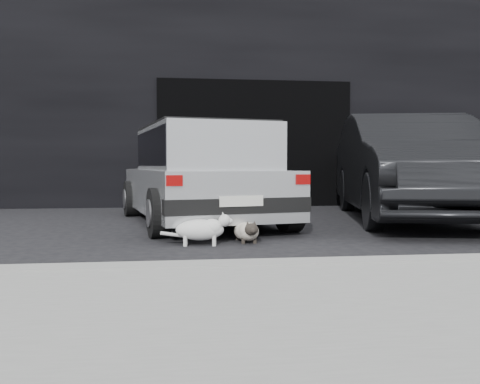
{
  "coord_description": "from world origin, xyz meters",
  "views": [
    {
      "loc": [
        -0.62,
        -6.4,
        0.86
      ],
      "look_at": [
        0.12,
        -0.52,
        0.54
      ],
      "focal_mm": 38.0,
      "sensor_mm": 36.0,
      "label": 1
    }
  ],
  "objects": [
    {
      "name": "cat_white",
      "position": [
        -0.34,
        -1.0,
        0.17
      ],
      "size": [
        0.77,
        0.29,
        0.36
      ],
      "rotation": [
        0.0,
        0.0,
        -1.64
      ],
      "color": "silver",
      "rests_on": "ground"
    },
    {
      "name": "garage_opening",
      "position": [
        1.0,
        3.99,
        1.3
      ],
      "size": [
        4.0,
        0.1,
        2.6
      ],
      "primitive_type": "cube",
      "color": "black",
      "rests_on": "ground"
    },
    {
      "name": "ground",
      "position": [
        0.0,
        0.0,
        0.0
      ],
      "size": [
        80.0,
        80.0,
        0.0
      ],
      "primitive_type": "plane",
      "color": "black",
      "rests_on": "ground"
    },
    {
      "name": "second_car",
      "position": [
        2.99,
        1.15,
        0.84
      ],
      "size": [
        2.82,
        5.34,
        1.67
      ],
      "primitive_type": "imported",
      "rotation": [
        0.0,
        0.0,
        -0.22
      ],
      "color": "black",
      "rests_on": "ground"
    },
    {
      "name": "cat_siamese",
      "position": [
        0.16,
        -0.85,
        0.12
      ],
      "size": [
        0.3,
        0.77,
        0.27
      ],
      "rotation": [
        0.0,
        0.0,
        3.22
      ],
      "color": "beige",
      "rests_on": "ground"
    },
    {
      "name": "building_facade",
      "position": [
        1.0,
        6.0,
        2.5
      ],
      "size": [
        34.0,
        4.0,
        5.0
      ],
      "primitive_type": "cube",
      "color": "black",
      "rests_on": "ground"
    },
    {
      "name": "sidewalk",
      "position": [
        1.0,
        -3.8,
        0.06
      ],
      "size": [
        18.0,
        2.2,
        0.11
      ],
      "primitive_type": "cube",
      "color": "gray",
      "rests_on": "ground"
    },
    {
      "name": "silver_hatchback",
      "position": [
        -0.26,
        1.02,
        0.78
      ],
      "size": [
        2.51,
        4.14,
        1.43
      ],
      "rotation": [
        0.0,
        0.0,
        0.2
      ],
      "color": "silver",
      "rests_on": "ground"
    },
    {
      "name": "curb",
      "position": [
        1.0,
        -2.6,
        0.06
      ],
      "size": [
        18.0,
        0.25,
        0.12
      ],
      "primitive_type": "cube",
      "color": "gray",
      "rests_on": "ground"
    }
  ]
}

